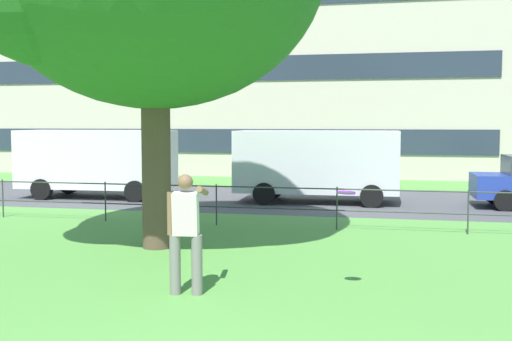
% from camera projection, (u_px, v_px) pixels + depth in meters
% --- Properties ---
extents(street_strip, '(80.00, 6.81, 0.01)m').
position_uv_depth(street_strip, '(352.00, 201.00, 19.92)').
color(street_strip, '#4C4C51').
rests_on(street_strip, ground).
extents(park_fence, '(29.21, 0.04, 1.00)m').
position_uv_depth(park_fence, '(337.00, 201.00, 14.66)').
color(park_fence, '#333833').
rests_on(park_fence, ground).
extents(person_thrower, '(0.51, 0.81, 1.75)m').
position_uv_depth(person_thrower, '(186.00, 230.00, 9.10)').
color(person_thrower, slate).
rests_on(person_thrower, ground).
extents(frisbee, '(0.29, 0.29, 0.09)m').
position_uv_depth(frisbee, '(346.00, 193.00, 9.00)').
color(frisbee, purple).
extents(panel_van_right, '(5.06, 2.23, 2.24)m').
position_uv_depth(panel_van_right, '(98.00, 159.00, 20.92)').
color(panel_van_right, white).
rests_on(panel_van_right, ground).
extents(panel_van_left, '(5.06, 2.22, 2.24)m').
position_uv_depth(panel_van_left, '(317.00, 162.00, 19.63)').
color(panel_van_left, silver).
rests_on(panel_van_left, ground).
extents(apartment_building_background, '(31.70, 15.52, 13.57)m').
position_uv_depth(apartment_building_background, '(238.00, 48.00, 36.35)').
color(apartment_building_background, beige).
rests_on(apartment_building_background, ground).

